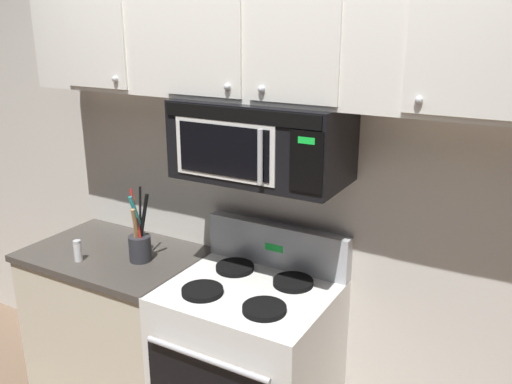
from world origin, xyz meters
TOP-DOWN VIEW (x-y plane):
  - back_wall at (0.00, 0.79)m, footprint 5.20×0.10m
  - stove_range at (0.00, 0.42)m, footprint 0.76×0.69m
  - over_range_microwave at (-0.00, 0.54)m, footprint 0.76×0.43m
  - upper_cabinets at (-0.00, 0.57)m, footprint 2.50×0.36m
  - counter_segment at (-0.84, 0.43)m, footprint 0.93×0.65m
  - utensil_crock_charcoal at (-0.64, 0.41)m, footprint 0.12×0.11m
  - salt_shaker at (-0.91, 0.25)m, footprint 0.04×0.04m

SIDE VIEW (x-z plane):
  - counter_segment at x=-0.84m, z-range 0.00..0.90m
  - stove_range at x=0.00m, z-range -0.09..1.03m
  - salt_shaker at x=-0.91m, z-range 0.90..1.01m
  - utensil_crock_charcoal at x=-0.64m, z-range 0.81..1.19m
  - back_wall at x=0.00m, z-range 0.00..2.70m
  - over_range_microwave at x=0.00m, z-range 1.40..1.75m
  - upper_cabinets at x=0.00m, z-range 1.75..2.30m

